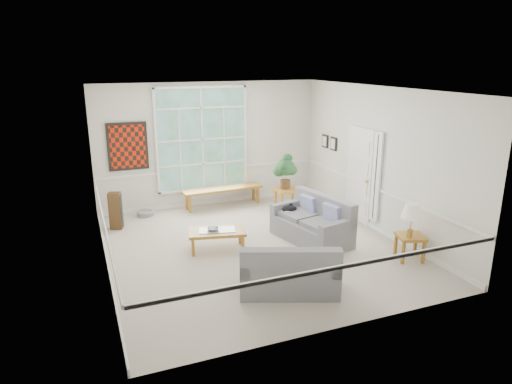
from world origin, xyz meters
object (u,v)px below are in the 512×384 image
at_px(loveseat_front, 289,266).
at_px(coffee_table, 217,240).
at_px(loveseat_right, 311,219).
at_px(end_table, 287,200).
at_px(side_table, 409,247).

bearing_deg(loveseat_front, coffee_table, 128.09).
bearing_deg(loveseat_right, end_table, 66.63).
distance_m(coffee_table, end_table, 2.77).
bearing_deg(end_table, loveseat_front, -115.03).
bearing_deg(coffee_table, loveseat_front, -60.52).
distance_m(loveseat_right, end_table, 1.92).
height_order(coffee_table, end_table, end_table).
xyz_separation_m(coffee_table, side_table, (3.12, -1.70, 0.04)).
xyz_separation_m(loveseat_right, loveseat_front, (-1.30, -1.69, -0.04)).
bearing_deg(side_table, loveseat_front, -174.70).
distance_m(loveseat_front, end_table, 3.94).
bearing_deg(loveseat_right, coffee_table, 160.00).
bearing_deg(end_table, loveseat_right, -100.96).
relative_size(loveseat_right, coffee_table, 1.56).
relative_size(coffee_table, side_table, 2.25).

